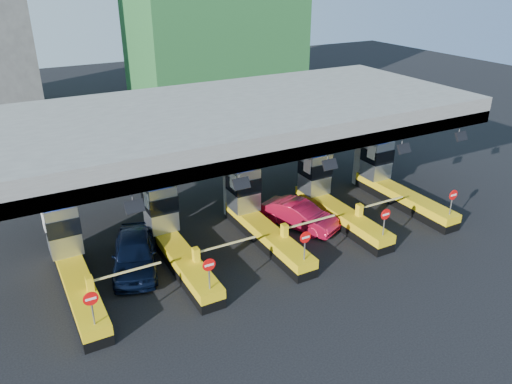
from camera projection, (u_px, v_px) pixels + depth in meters
ground at (258, 236)px, 28.32m from camera, size 120.00×120.00×0.00m
toll_canopy at (234, 119)px, 28.07m from camera, size 28.00×12.09×7.00m
toll_lane_far_left at (71, 258)px, 23.59m from camera, size 4.43×8.00×4.16m
toll_lane_left at (171, 233)px, 25.78m from camera, size 4.43×8.00×4.16m
toll_lane_center at (256, 212)px, 27.97m from camera, size 4.43×8.00×4.16m
toll_lane_right at (328, 194)px, 30.15m from camera, size 4.43×8.00×4.16m
toll_lane_far_right at (391, 179)px, 32.34m from camera, size 4.43×8.00×4.16m
van at (135, 253)px, 24.99m from camera, size 3.60×5.68×1.80m
red_car at (299, 215)px, 29.06m from camera, size 3.39×4.91×1.53m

